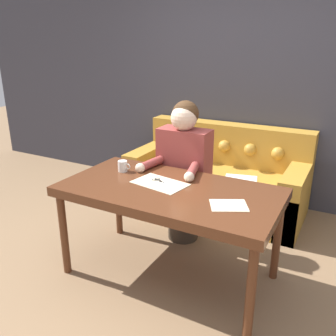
{
  "coord_description": "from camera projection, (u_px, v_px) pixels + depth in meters",
  "views": [
    {
      "loc": [
        1.12,
        -2.04,
        1.73
      ],
      "look_at": [
        -0.08,
        0.19,
        0.84
      ],
      "focal_mm": 38.0,
      "sensor_mm": 36.0,
      "label": 1
    }
  ],
  "objects": [
    {
      "name": "dining_table",
      "position": [
        169.0,
        196.0,
        2.6
      ],
      "size": [
        1.59,
        0.83,
        0.74
      ],
      "color": "#562D19",
      "rests_on": "ground_plane"
    },
    {
      "name": "pattern_paper_offcut",
      "position": [
        229.0,
        205.0,
        2.29
      ],
      "size": [
        0.29,
        0.27,
        0.0
      ],
      "color": "beige",
      "rests_on": "dining_table"
    },
    {
      "name": "scissors",
      "position": [
        160.0,
        181.0,
        2.69
      ],
      "size": [
        0.22,
        0.13,
        0.01
      ],
      "color": "silver",
      "rests_on": "dining_table"
    },
    {
      "name": "pattern_paper_main",
      "position": [
        160.0,
        183.0,
        2.66
      ],
      "size": [
        0.44,
        0.31,
        0.0
      ],
      "color": "beige",
      "rests_on": "dining_table"
    },
    {
      "name": "couch",
      "position": [
        218.0,
        180.0,
        3.9
      ],
      "size": [
        1.84,
        0.89,
        0.89
      ],
      "color": "#B7842D",
      "rests_on": "ground_plane"
    },
    {
      "name": "ground_plane",
      "position": [
        166.0,
        278.0,
        2.77
      ],
      "size": [
        16.0,
        16.0,
        0.0
      ],
      "primitive_type": "plane",
      "color": "#846647"
    },
    {
      "name": "person",
      "position": [
        184.0,
        170.0,
        3.14
      ],
      "size": [
        0.52,
        0.57,
        1.29
      ],
      "color": "#33281E",
      "rests_on": "ground_plane"
    },
    {
      "name": "wall_back",
      "position": [
        247.0,
        85.0,
        3.88
      ],
      "size": [
        8.0,
        0.06,
        2.6
      ],
      "color": "#383842",
      "rests_on": "ground_plane"
    },
    {
      "name": "mug",
      "position": [
        123.0,
        166.0,
        2.89
      ],
      "size": [
        0.11,
        0.08,
        0.09
      ],
      "color": "silver",
      "rests_on": "dining_table"
    }
  ]
}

